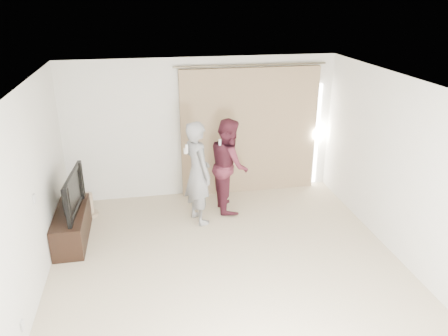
{
  "coord_description": "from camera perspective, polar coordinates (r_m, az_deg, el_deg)",
  "views": [
    {
      "loc": [
        -1.03,
        -4.97,
        3.65
      ],
      "look_at": [
        0.13,
        1.2,
        1.11
      ],
      "focal_mm": 35.0,
      "sensor_mm": 36.0,
      "label": 1
    }
  ],
  "objects": [
    {
      "name": "scratching_post",
      "position": [
        8.0,
        -17.27,
        -4.84
      ],
      "size": [
        0.31,
        0.31,
        0.42
      ],
      "color": "tan",
      "rests_on": "ground"
    },
    {
      "name": "wall_back",
      "position": [
        8.13,
        -2.92,
        5.2
      ],
      "size": [
        5.0,
        0.04,
        2.6
      ],
      "primitive_type": "cube",
      "color": "silver",
      "rests_on": "ground"
    },
    {
      "name": "floor",
      "position": [
        6.25,
        0.89,
        -13.7
      ],
      "size": [
        5.5,
        5.5,
        0.0
      ],
      "primitive_type": "plane",
      "color": "#C9B497",
      "rests_on": "ground"
    },
    {
      "name": "tv",
      "position": [
        7.04,
        -19.81,
        -3.1
      ],
      "size": [
        0.22,
        1.11,
        0.64
      ],
      "primitive_type": "imported",
      "rotation": [
        0.0,
        0.0,
        1.5
      ],
      "color": "black",
      "rests_on": "tv_console"
    },
    {
      "name": "curtain",
      "position": [
        8.26,
        3.46,
        4.76
      ],
      "size": [
        2.8,
        0.11,
        2.46
      ],
      "color": "#9D8360",
      "rests_on": "ground"
    },
    {
      "name": "wall_left",
      "position": [
        5.69,
        -24.61,
        -4.52
      ],
      "size": [
        0.04,
        5.5,
        2.6
      ],
      "color": "silver",
      "rests_on": "ground"
    },
    {
      "name": "person_woman",
      "position": [
        7.65,
        0.66,
        0.42
      ],
      "size": [
        0.65,
        0.82,
        1.67
      ],
      "color": "#511D2A",
      "rests_on": "ground"
    },
    {
      "name": "tv_console",
      "position": [
        7.28,
        -19.24,
        -7.15
      ],
      "size": [
        0.45,
        1.3,
        0.5
      ],
      "primitive_type": "cube",
      "color": "black",
      "rests_on": "ground"
    },
    {
      "name": "person_man",
      "position": [
        7.2,
        -3.45,
        -0.63
      ],
      "size": [
        0.61,
        0.75,
        1.76
      ],
      "color": "slate",
      "rests_on": "ground"
    },
    {
      "name": "ceiling",
      "position": [
        5.18,
        1.07,
        10.34
      ],
      "size": [
        5.0,
        5.5,
        0.01
      ],
      "primitive_type": "cube",
      "color": "white",
      "rests_on": "wall_back"
    }
  ]
}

